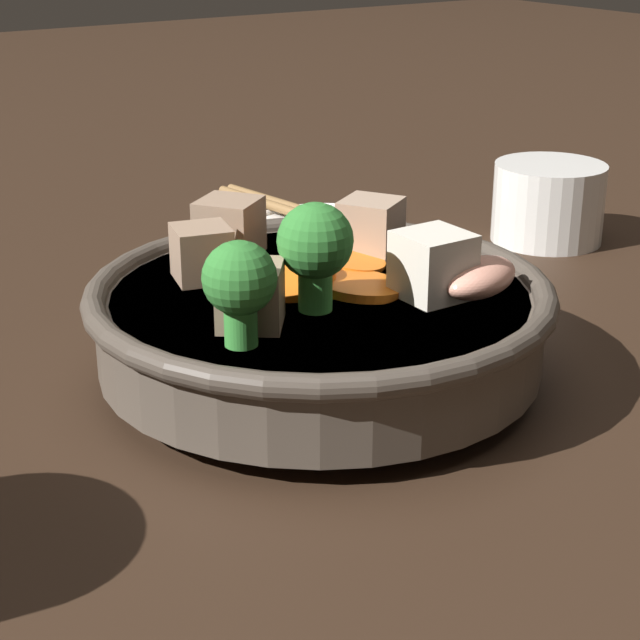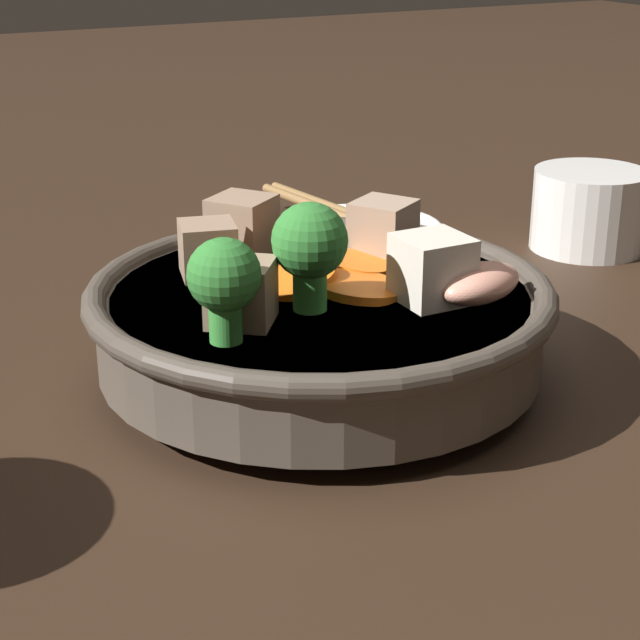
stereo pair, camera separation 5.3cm
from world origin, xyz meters
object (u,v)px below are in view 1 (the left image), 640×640
object	(u,v)px
stirfry_bowl	(320,314)
chopsticks_pair	(325,220)
tea_cup	(548,202)
side_saucer	(325,233)

from	to	relation	value
stirfry_bowl	chopsticks_pair	world-z (taller)	stirfry_bowl
stirfry_bowl	chopsticks_pair	bearing A→B (deg)	55.33
tea_cup	chopsticks_pair	bearing A→B (deg)	148.44
stirfry_bowl	chopsticks_pair	size ratio (longest dim) A/B	1.04
chopsticks_pair	stirfry_bowl	bearing A→B (deg)	-124.67
stirfry_bowl	side_saucer	xyz separation A→B (m)	(0.13, 0.19, -0.03)
side_saucer	stirfry_bowl	bearing A→B (deg)	-124.67
side_saucer	chopsticks_pair	world-z (taller)	chopsticks_pair
side_saucer	tea_cup	xyz separation A→B (m)	(0.13, -0.08, 0.02)
stirfry_bowl	side_saucer	world-z (taller)	stirfry_bowl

